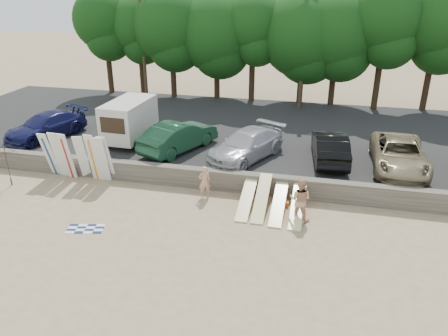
{
  "coord_description": "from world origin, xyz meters",
  "views": [
    {
      "loc": [
        3.71,
        -15.73,
        9.63
      ],
      "look_at": [
        -0.66,
        3.0,
        1.16
      ],
      "focal_mm": 35.0,
      "sensor_mm": 36.0,
      "label": 1
    }
  ],
  "objects_px": {
    "cooler": "(279,198)",
    "beach_umbrella": "(6,165)",
    "beachgoer_b": "(300,200)",
    "car_2": "(246,145)",
    "beachgoer_a": "(204,182)",
    "car_3": "(330,147)",
    "car_4": "(399,154)",
    "car_0": "(46,126)",
    "car_1": "(179,136)",
    "box_trailer": "(129,119)"
  },
  "relations": [
    {
      "from": "beachgoer_b",
      "to": "beach_umbrella",
      "type": "bearing_deg",
      "value": 10.81
    },
    {
      "from": "car_2",
      "to": "cooler",
      "type": "height_order",
      "value": "car_2"
    },
    {
      "from": "car_2",
      "to": "box_trailer",
      "type": "bearing_deg",
      "value": -163.59
    },
    {
      "from": "car_3",
      "to": "beachgoer_a",
      "type": "height_order",
      "value": "car_3"
    },
    {
      "from": "box_trailer",
      "to": "car_2",
      "type": "height_order",
      "value": "box_trailer"
    },
    {
      "from": "car_1",
      "to": "beach_umbrella",
      "type": "height_order",
      "value": "car_1"
    },
    {
      "from": "box_trailer",
      "to": "cooler",
      "type": "distance_m",
      "value": 10.33
    },
    {
      "from": "car_0",
      "to": "beach_umbrella",
      "type": "relative_size",
      "value": 2.07
    },
    {
      "from": "car_4",
      "to": "cooler",
      "type": "distance_m",
      "value": 6.7
    },
    {
      "from": "car_3",
      "to": "beachgoer_b",
      "type": "height_order",
      "value": "car_3"
    },
    {
      "from": "box_trailer",
      "to": "car_4",
      "type": "xyz_separation_m",
      "value": [
        14.77,
        -0.62,
        -0.6
      ]
    },
    {
      "from": "cooler",
      "to": "beach_umbrella",
      "type": "distance_m",
      "value": 13.44
    },
    {
      "from": "car_0",
      "to": "beach_umbrella",
      "type": "distance_m",
      "value": 5.18
    },
    {
      "from": "car_0",
      "to": "beach_umbrella",
      "type": "height_order",
      "value": "beach_umbrella"
    },
    {
      "from": "car_0",
      "to": "car_3",
      "type": "xyz_separation_m",
      "value": [
        16.58,
        0.22,
        0.04
      ]
    },
    {
      "from": "car_0",
      "to": "car_1",
      "type": "xyz_separation_m",
      "value": [
        8.4,
        -0.15,
        0.08
      ]
    },
    {
      "from": "car_3",
      "to": "cooler",
      "type": "bearing_deg",
      "value": 55.21
    },
    {
      "from": "beach_umbrella",
      "to": "car_3",
      "type": "bearing_deg",
      "value": 18.78
    },
    {
      "from": "car_1",
      "to": "cooler",
      "type": "distance_m",
      "value": 7.11
    },
    {
      "from": "box_trailer",
      "to": "car_4",
      "type": "distance_m",
      "value": 14.8
    },
    {
      "from": "beachgoer_b",
      "to": "cooler",
      "type": "distance_m",
      "value": 1.96
    },
    {
      "from": "car_0",
      "to": "cooler",
      "type": "bearing_deg",
      "value": 7.66
    },
    {
      "from": "beachgoer_a",
      "to": "beach_umbrella",
      "type": "bearing_deg",
      "value": -22.87
    },
    {
      "from": "car_0",
      "to": "car_4",
      "type": "distance_m",
      "value": 19.97
    },
    {
      "from": "box_trailer",
      "to": "car_0",
      "type": "xyz_separation_m",
      "value": [
        -5.2,
        -0.54,
        -0.63
      ]
    },
    {
      "from": "car_3",
      "to": "beach_umbrella",
      "type": "relative_size",
      "value": 1.92
    },
    {
      "from": "car_3",
      "to": "beach_umbrella",
      "type": "distance_m",
      "value": 16.34
    },
    {
      "from": "box_trailer",
      "to": "beachgoer_a",
      "type": "height_order",
      "value": "box_trailer"
    },
    {
      "from": "cooler",
      "to": "beachgoer_b",
      "type": "bearing_deg",
      "value": -55.73
    },
    {
      "from": "beachgoer_a",
      "to": "car_3",
      "type": "bearing_deg",
      "value": -171.88
    },
    {
      "from": "car_2",
      "to": "car_0",
      "type": "bearing_deg",
      "value": -157.53
    },
    {
      "from": "car_3",
      "to": "car_4",
      "type": "bearing_deg",
      "value": 169.07
    },
    {
      "from": "car_1",
      "to": "car_2",
      "type": "xyz_separation_m",
      "value": [
        3.87,
        -0.36,
        -0.07
      ]
    },
    {
      "from": "car_2",
      "to": "beachgoer_a",
      "type": "height_order",
      "value": "car_2"
    },
    {
      "from": "beachgoer_b",
      "to": "cooler",
      "type": "xyz_separation_m",
      "value": [
        -1.0,
        1.48,
        -0.81
      ]
    },
    {
      "from": "cooler",
      "to": "beach_umbrella",
      "type": "bearing_deg",
      "value": -173.95
    },
    {
      "from": "cooler",
      "to": "beach_umbrella",
      "type": "relative_size",
      "value": 0.16
    },
    {
      "from": "beachgoer_b",
      "to": "car_2",
      "type": "bearing_deg",
      "value": -44.28
    },
    {
      "from": "car_0",
      "to": "beachgoer_a",
      "type": "xyz_separation_m",
      "value": [
        10.94,
        -4.02,
        -0.64
      ]
    },
    {
      "from": "box_trailer",
      "to": "car_0",
      "type": "relative_size",
      "value": 0.78
    },
    {
      "from": "car_3",
      "to": "beach_umbrella",
      "type": "xyz_separation_m",
      "value": [
        -15.47,
        -5.26,
        -0.37
      ]
    },
    {
      "from": "beach_umbrella",
      "to": "car_0",
      "type": "bearing_deg",
      "value": 102.47
    },
    {
      "from": "car_4",
      "to": "beachgoer_b",
      "type": "xyz_separation_m",
      "value": [
        -4.52,
        -5.03,
        -0.5
      ]
    },
    {
      "from": "car_2",
      "to": "car_1",
      "type": "bearing_deg",
      "value": -160.43
    },
    {
      "from": "car_2",
      "to": "car_4",
      "type": "height_order",
      "value": "car_4"
    },
    {
      "from": "car_3",
      "to": "car_4",
      "type": "height_order",
      "value": "car_3"
    },
    {
      "from": "box_trailer",
      "to": "beach_umbrella",
      "type": "relative_size",
      "value": 1.61
    },
    {
      "from": "box_trailer",
      "to": "beachgoer_b",
      "type": "relative_size",
      "value": 2.04
    },
    {
      "from": "beachgoer_b",
      "to": "cooler",
      "type": "relative_size",
      "value": 5.09
    },
    {
      "from": "car_1",
      "to": "car_2",
      "type": "relative_size",
      "value": 0.96
    }
  ]
}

